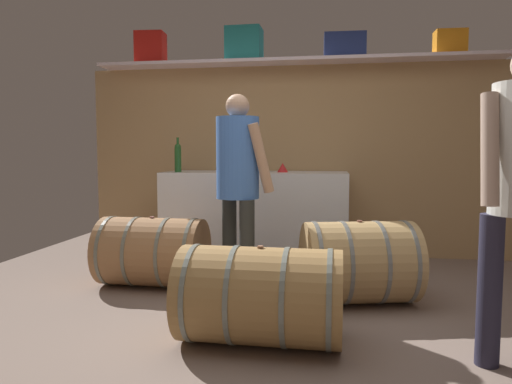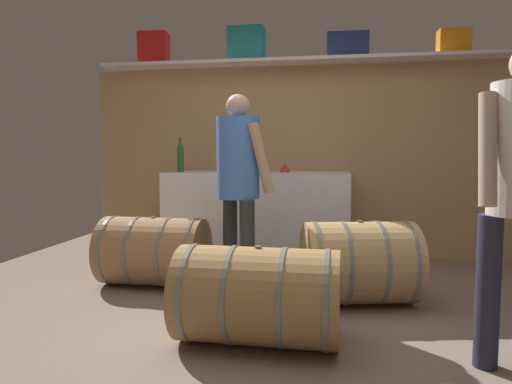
% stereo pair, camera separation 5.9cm
% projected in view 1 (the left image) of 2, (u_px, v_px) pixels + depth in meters
% --- Properties ---
extents(ground_plane, '(5.66, 7.85, 0.02)m').
position_uv_depth(ground_plane, '(275.00, 304.00, 3.43)').
color(ground_plane, '#7C695E').
extents(back_wall_panel, '(4.46, 0.10, 2.00)m').
position_uv_depth(back_wall_panel, '(294.00, 161.00, 5.06)').
color(back_wall_panel, tan).
rests_on(back_wall_panel, ground).
extents(high_shelf_board, '(4.10, 0.40, 0.03)m').
position_uv_depth(high_shelf_board, '(294.00, 62.00, 4.83)').
color(high_shelf_board, silver).
rests_on(high_shelf_board, back_wall_panel).
extents(toolcase_red, '(0.32, 0.24, 0.34)m').
position_uv_depth(toolcase_red, '(151.00, 49.00, 5.05)').
color(toolcase_red, red).
rests_on(toolcase_red, high_shelf_board).
extents(toolcase_teal, '(0.37, 0.29, 0.34)m').
position_uv_depth(toolcase_teal, '(244.00, 45.00, 4.89)').
color(toolcase_teal, teal).
rests_on(toolcase_teal, high_shelf_board).
extents(toolcase_navy, '(0.42, 0.27, 0.24)m').
position_uv_depth(toolcase_navy, '(345.00, 46.00, 4.74)').
color(toolcase_navy, navy).
rests_on(toolcase_navy, high_shelf_board).
extents(toolcase_orange, '(0.29, 0.20, 0.24)m').
position_uv_depth(toolcase_orange, '(450.00, 43.00, 4.58)').
color(toolcase_orange, orange).
rests_on(toolcase_orange, high_shelf_board).
extents(work_cabinet, '(1.82, 0.67, 0.89)m').
position_uv_depth(work_cabinet, '(256.00, 216.00, 4.78)').
color(work_cabinet, white).
rests_on(work_cabinet, ground).
extents(wine_bottle_green, '(0.07, 0.07, 0.34)m').
position_uv_depth(wine_bottle_green, '(178.00, 157.00, 4.72)').
color(wine_bottle_green, '#275D27').
rests_on(wine_bottle_green, work_cabinet).
extents(wine_bottle_dark, '(0.08, 0.08, 0.30)m').
position_uv_depth(wine_bottle_dark, '(259.00, 159.00, 4.58)').
color(wine_bottle_dark, black).
rests_on(wine_bottle_dark, work_cabinet).
extents(wine_glass, '(0.08, 0.08, 0.13)m').
position_uv_depth(wine_glass, '(256.00, 163.00, 4.73)').
color(wine_glass, white).
rests_on(wine_glass, work_cabinet).
extents(red_funnel, '(0.11, 0.11, 0.09)m').
position_uv_depth(red_funnel, '(283.00, 168.00, 4.66)').
color(red_funnel, red).
rests_on(red_funnel, work_cabinet).
extents(wine_barrel_near, '(0.90, 0.75, 0.61)m').
position_uv_depth(wine_barrel_near, '(359.00, 262.00, 3.42)').
color(wine_barrel_near, tan).
rests_on(wine_barrel_near, ground).
extents(wine_barrel_far, '(0.85, 0.58, 0.57)m').
position_uv_depth(wine_barrel_far, '(153.00, 252.00, 3.86)').
color(wine_barrel_far, '#A27349').
rests_on(wine_barrel_far, ground).
extents(wine_barrel_flank, '(0.92, 0.57, 0.57)m').
position_uv_depth(wine_barrel_flank, '(261.00, 296.00, 2.69)').
color(wine_barrel_flank, '#9D7744').
rests_on(wine_barrel_flank, ground).
extents(visitor_tasting, '(0.46, 0.46, 1.53)m').
position_uv_depth(visitor_tasting, '(238.00, 173.00, 3.58)').
color(visitor_tasting, '#2F3331').
rests_on(visitor_tasting, ground).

